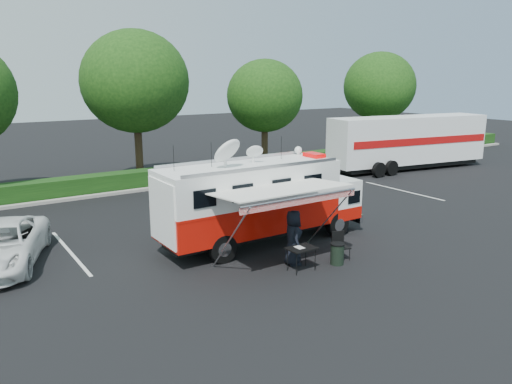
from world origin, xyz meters
TOP-DOWN VIEW (x-y plane):
  - ground_plane at (0.00, 0.00)m, footprint 120.00×120.00m
  - back_border at (1.14, 12.90)m, footprint 60.00×6.14m
  - stall_lines at (-0.50, 3.00)m, footprint 24.12×5.50m
  - command_truck at (-0.07, -0.00)m, footprint 8.31×2.29m
  - awning at (-0.82, -2.38)m, footprint 4.53×2.36m
  - white_suv at (-8.74, 2.88)m, footprint 4.19×5.84m
  - person at (-0.45, -2.44)m, footprint 0.87×1.07m
  - folding_table at (-0.57, -3.06)m, footprint 0.96×0.69m
  - folding_chair at (1.23, -2.96)m, footprint 0.58×0.60m
  - trash_bin at (0.82, -3.28)m, footprint 0.49×0.49m
  - semi_trailer at (17.06, 7.43)m, footprint 11.91×4.25m

SIDE VIEW (x-z plane):
  - ground_plane at x=0.00m, z-range 0.00..0.00m
  - white_suv at x=-8.74m, z-range -0.74..0.74m
  - person at x=-0.45m, z-range -0.95..0.95m
  - stall_lines at x=-0.50m, z-range 0.00..0.01m
  - trash_bin at x=0.82m, z-range 0.00..0.75m
  - folding_chair at x=1.23m, z-range 0.09..1.08m
  - folding_table at x=-0.57m, z-range 0.35..1.16m
  - command_truck at x=-0.07m, z-range -0.29..3.70m
  - semi_trailer at x=17.06m, z-range 0.10..3.70m
  - awning at x=-0.82m, z-range 1.19..3.93m
  - back_border at x=1.14m, z-range 0.57..9.44m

